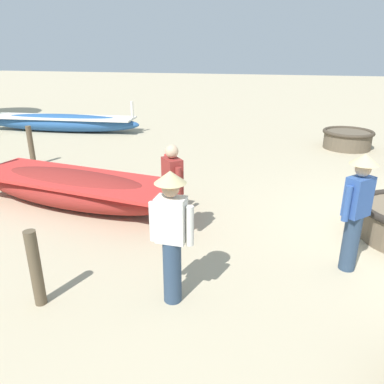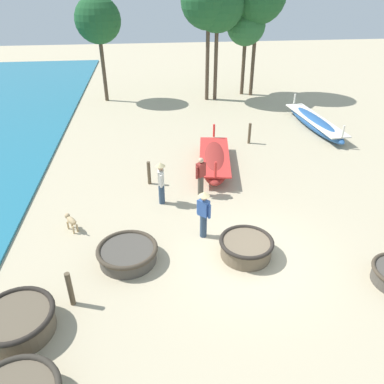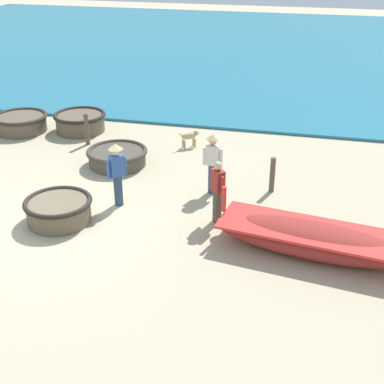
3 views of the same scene
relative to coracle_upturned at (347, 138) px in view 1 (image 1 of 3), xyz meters
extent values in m
cylinder|color=brown|center=(0.00, 0.00, -0.05)|extent=(1.39, 1.39, 0.50)
torus|color=#42382B|center=(0.00, 0.00, 0.20)|extent=(1.50, 1.50, 0.11)
ellipsoid|color=#285693|center=(0.23, 9.92, 0.01)|extent=(1.48, 5.99, 0.63)
cube|color=silver|center=(0.23, 9.92, 0.21)|extent=(1.48, 5.52, 0.06)
cylinder|color=silver|center=(0.45, 7.20, 0.56)|extent=(0.10, 0.10, 0.57)
ellipsoid|color=maroon|center=(-6.02, 5.83, 0.04)|extent=(1.87, 4.53, 0.68)
cube|color=red|center=(-6.02, 5.83, 0.26)|extent=(1.87, 4.19, 0.06)
cylinder|color=red|center=(-6.32, 3.84, 0.64)|extent=(0.10, 0.10, 0.61)
cylinder|color=#2D425B|center=(-8.43, 3.15, 0.11)|extent=(0.22, 0.22, 0.82)
cube|color=silver|center=(-8.43, 3.15, 0.79)|extent=(0.23, 0.35, 0.54)
sphere|color=tan|center=(-8.43, 3.15, 1.17)|extent=(0.20, 0.20, 0.20)
cylinder|color=silver|center=(-8.42, 3.37, 0.74)|extent=(0.09, 0.09, 0.48)
cylinder|color=silver|center=(-8.44, 2.93, 0.74)|extent=(0.09, 0.09, 0.48)
cone|color=#D1BC84|center=(-8.43, 3.15, 1.30)|extent=(0.36, 0.36, 0.14)
cylinder|color=#4C473D|center=(-6.93, 3.57, 0.11)|extent=(0.22, 0.22, 0.82)
cube|color=maroon|center=(-6.93, 3.57, 0.79)|extent=(0.40, 0.39, 0.54)
sphere|color=#DBB28E|center=(-6.93, 3.57, 1.17)|extent=(0.20, 0.20, 0.20)
cylinder|color=maroon|center=(-7.09, 3.43, 0.74)|extent=(0.09, 0.09, 0.48)
cylinder|color=maroon|center=(-6.76, 3.71, 0.74)|extent=(0.09, 0.09, 0.48)
cylinder|color=#2D425B|center=(-7.19, 0.97, 0.11)|extent=(0.22, 0.22, 0.82)
cube|color=#33569E|center=(-7.19, 0.97, 0.79)|extent=(0.40, 0.40, 0.54)
sphere|color=#DBB28E|center=(-7.19, 0.97, 1.17)|extent=(0.20, 0.20, 0.20)
cylinder|color=#33569E|center=(-7.03, 0.81, 0.74)|extent=(0.09, 0.09, 0.48)
cylinder|color=#33569E|center=(-7.35, 1.12, 0.74)|extent=(0.09, 0.09, 0.48)
cone|color=#D1BC84|center=(-7.19, 0.97, 1.30)|extent=(0.36, 0.36, 0.14)
cylinder|color=brown|center=(-3.83, 8.31, 0.22)|extent=(0.14, 0.14, 1.04)
cylinder|color=brown|center=(-8.87, 4.69, 0.19)|extent=(0.14, 0.14, 0.98)
camera|label=1|loc=(-12.10, 2.03, 2.60)|focal=35.00mm
camera|label=2|loc=(-8.68, -8.72, 7.13)|focal=35.00mm
camera|label=3|loc=(4.18, 5.60, 6.12)|focal=50.00mm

